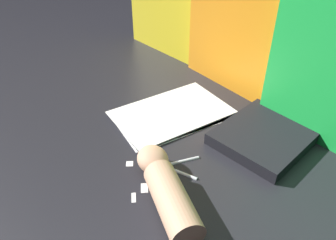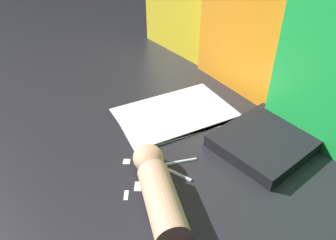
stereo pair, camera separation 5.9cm
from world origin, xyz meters
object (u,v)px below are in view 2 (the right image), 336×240
paper_stack (176,113)px  book_closed (266,141)px  scissors (159,165)px  hand_forearm (158,188)px

paper_stack → book_closed: (0.24, 0.14, 0.01)m
paper_stack → book_closed: 0.28m
scissors → hand_forearm: (0.09, -0.05, 0.03)m
scissors → book_closed: bearing=76.8°
paper_stack → book_closed: bearing=29.6°
hand_forearm → scissors: bearing=151.1°
scissors → hand_forearm: size_ratio=0.50×
paper_stack → scissors: (0.18, -0.15, -0.00)m
book_closed → scissors: 0.29m
paper_stack → scissors: scissors is taller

